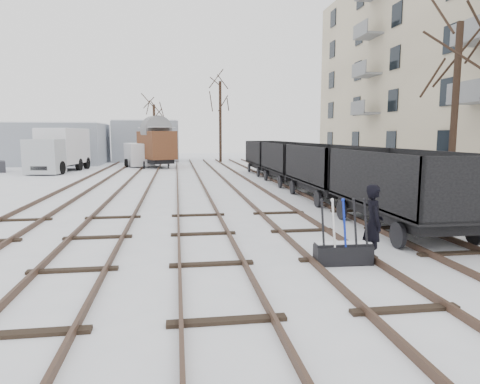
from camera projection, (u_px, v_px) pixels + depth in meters
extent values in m
plane|color=white|center=(212.00, 265.00, 9.66)|extent=(120.00, 120.00, 0.00)
cube|color=black|center=(62.00, 190.00, 22.40)|extent=(0.07, 52.00, 0.15)
cube|color=black|center=(90.00, 189.00, 22.61)|extent=(0.07, 52.00, 0.15)
cube|color=black|center=(121.00, 189.00, 22.84)|extent=(0.07, 52.00, 0.15)
cube|color=black|center=(148.00, 188.00, 23.05)|extent=(0.07, 52.00, 0.15)
cube|color=black|center=(91.00, 247.00, 11.18)|extent=(1.90, 0.20, 0.08)
cube|color=black|center=(178.00, 188.00, 23.27)|extent=(0.07, 52.00, 0.15)
cube|color=black|center=(204.00, 187.00, 23.48)|extent=(0.07, 52.00, 0.15)
cube|color=black|center=(206.00, 242.00, 11.62)|extent=(1.90, 0.20, 0.08)
cube|color=black|center=(232.00, 187.00, 23.71)|extent=(0.07, 52.00, 0.15)
cube|color=black|center=(257.00, 186.00, 23.92)|extent=(0.07, 52.00, 0.15)
cube|color=black|center=(312.00, 239.00, 12.06)|extent=(1.90, 0.20, 0.08)
cube|color=black|center=(285.00, 186.00, 24.15)|extent=(0.07, 52.00, 0.15)
cube|color=black|center=(309.00, 185.00, 24.35)|extent=(0.07, 52.00, 0.15)
cube|color=black|center=(411.00, 235.00, 12.49)|extent=(1.90, 0.20, 0.08)
cube|color=#969DA9|center=(53.00, 144.00, 42.80)|extent=(10.00, 8.00, 4.00)
cube|color=white|center=(52.00, 123.00, 42.52)|extent=(9.80, 7.84, 0.10)
cube|color=#969DA9|center=(147.00, 141.00, 48.00)|extent=(7.00, 6.00, 4.40)
cube|color=white|center=(146.00, 121.00, 47.70)|extent=(6.86, 5.88, 0.10)
cube|color=black|center=(343.00, 255.00, 9.73)|extent=(1.32, 0.47, 0.44)
cube|color=black|center=(343.00, 244.00, 9.70)|extent=(1.31, 0.35, 0.06)
cube|color=white|center=(343.00, 243.00, 9.70)|extent=(1.26, 0.31, 0.03)
cylinder|color=black|center=(323.00, 224.00, 9.58)|extent=(0.06, 0.32, 1.08)
cylinder|color=silver|center=(333.00, 224.00, 9.61)|extent=(0.06, 0.32, 1.08)
cylinder|color=#0B1F95|center=(344.00, 223.00, 9.64)|extent=(0.06, 0.32, 1.08)
cylinder|color=black|center=(355.00, 223.00, 9.66)|extent=(0.06, 0.32, 1.08)
cylinder|color=black|center=(365.00, 223.00, 9.69)|extent=(0.06, 0.32, 1.08)
imported|color=black|center=(373.00, 223.00, 9.85)|extent=(0.53, 0.72, 1.81)
cube|color=black|center=(400.00, 210.00, 13.06)|extent=(1.92, 5.27, 0.40)
cube|color=black|center=(400.00, 203.00, 13.04)|extent=(2.40, 5.99, 0.12)
cube|color=black|center=(366.00, 178.00, 12.76)|extent=(0.10, 5.99, 1.60)
cube|color=black|center=(437.00, 177.00, 13.10)|extent=(0.10, 5.99, 1.60)
cube|color=white|center=(401.00, 200.00, 13.02)|extent=(2.16, 5.75, 0.06)
cylinder|color=black|center=(398.00, 235.00, 11.07)|extent=(0.12, 0.70, 0.70)
cylinder|color=black|center=(401.00, 208.00, 15.14)|extent=(0.12, 0.70, 0.70)
cube|color=black|center=(327.00, 185.00, 19.34)|extent=(1.92, 5.27, 0.40)
cube|color=black|center=(328.00, 181.00, 19.31)|extent=(2.40, 5.99, 0.12)
cube|color=black|center=(303.00, 164.00, 19.04)|extent=(0.10, 5.99, 1.60)
cube|color=black|center=(352.00, 163.00, 19.37)|extent=(0.10, 5.99, 1.60)
cube|color=white|center=(328.00, 179.00, 19.30)|extent=(2.16, 5.75, 0.06)
cylinder|color=black|center=(318.00, 199.00, 17.34)|extent=(0.12, 0.70, 0.70)
cylinder|color=black|center=(335.00, 187.00, 21.42)|extent=(0.12, 0.70, 0.70)
cube|color=black|center=(290.00, 173.00, 25.61)|extent=(1.92, 5.27, 0.40)
cube|color=black|center=(290.00, 170.00, 25.59)|extent=(2.40, 5.99, 0.12)
cube|color=black|center=(272.00, 157.00, 25.31)|extent=(0.10, 5.99, 1.60)
cube|color=black|center=(309.00, 156.00, 25.65)|extent=(0.10, 5.99, 1.60)
cube|color=white|center=(290.00, 168.00, 25.57)|extent=(2.16, 5.75, 0.06)
cylinder|color=black|center=(280.00, 182.00, 23.61)|extent=(0.12, 0.70, 0.70)
cylinder|color=black|center=(299.00, 175.00, 27.69)|extent=(0.12, 0.70, 0.70)
cube|color=black|center=(268.00, 165.00, 31.89)|extent=(1.92, 5.27, 0.40)
cube|color=black|center=(268.00, 163.00, 31.86)|extent=(2.40, 5.99, 0.12)
cube|color=black|center=(253.00, 152.00, 31.59)|extent=(0.10, 5.99, 1.60)
cube|color=black|center=(283.00, 152.00, 31.92)|extent=(0.10, 5.99, 1.60)
cube|color=white|center=(268.00, 161.00, 31.85)|extent=(2.16, 5.75, 0.06)
cylinder|color=black|center=(258.00, 172.00, 29.89)|extent=(0.12, 0.70, 0.70)
cylinder|color=black|center=(276.00, 167.00, 33.97)|extent=(0.12, 0.70, 0.70)
cube|color=black|center=(157.00, 161.00, 38.48)|extent=(3.15, 4.49, 0.37)
cube|color=#502A18|center=(156.00, 145.00, 38.29)|extent=(3.77, 5.18, 2.44)
cube|color=white|center=(156.00, 128.00, 38.09)|extent=(3.48, 4.88, 0.04)
cylinder|color=black|center=(144.00, 165.00, 36.90)|extent=(0.11, 0.66, 0.66)
cylinder|color=black|center=(169.00, 163.00, 40.14)|extent=(0.11, 0.66, 0.66)
cube|color=black|center=(61.00, 165.00, 34.16)|extent=(2.26, 7.69, 0.30)
cube|color=#A3A8AC|center=(50.00, 156.00, 31.31)|extent=(2.66, 2.32, 2.50)
cube|color=silver|center=(62.00, 146.00, 34.75)|extent=(3.21, 5.50, 2.80)
cube|color=white|center=(61.00, 129.00, 34.56)|extent=(3.15, 5.39, 0.04)
cylinder|color=black|center=(36.00, 168.00, 31.46)|extent=(0.30, 1.00, 1.00)
cylinder|color=black|center=(83.00, 163.00, 37.07)|extent=(0.30, 1.00, 1.00)
cube|color=silver|center=(139.00, 154.00, 39.99)|extent=(3.21, 5.21, 1.98)
cube|color=white|center=(138.00, 143.00, 39.86)|extent=(3.13, 5.09, 0.04)
cylinder|color=black|center=(126.00, 163.00, 38.43)|extent=(0.24, 0.77, 0.77)
cylinder|color=black|center=(151.00, 161.00, 41.74)|extent=(0.24, 0.77, 0.77)
cylinder|color=black|center=(7.00, 108.00, 36.93)|extent=(0.04, 0.04, 4.88)
cylinder|color=black|center=(454.00, 114.00, 18.46)|extent=(0.30, 0.30, 7.65)
cylinder|color=black|center=(154.00, 132.00, 49.94)|extent=(0.30, 0.30, 6.41)
cylinder|color=black|center=(220.00, 122.00, 45.79)|extent=(0.30, 0.30, 8.55)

